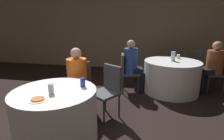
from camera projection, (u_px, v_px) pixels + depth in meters
name	position (u px, v px, depth m)	size (l,w,h in m)	color
wall_back	(119.00, 27.00, 5.87)	(16.00, 0.06, 2.80)	gray
table_near	(56.00, 116.00, 2.28)	(1.06, 1.06, 0.72)	white
table_far	(171.00, 76.00, 3.98)	(1.23, 1.23, 0.72)	white
chair_near_north	(79.00, 81.00, 3.13)	(0.42, 0.42, 0.87)	#47474C
chair_near_northeast	(109.00, 87.00, 2.87)	(0.56, 0.56, 0.87)	#47474C
chair_far_northeast	(193.00, 63.00, 4.57)	(0.56, 0.56, 0.87)	#47474C
chair_far_west	(126.00, 69.00, 3.94)	(0.47, 0.47, 0.87)	#47474C
chair_far_north	(175.00, 61.00, 4.85)	(0.47, 0.47, 0.87)	#47474C
chair_far_east	(218.00, 70.00, 3.90)	(0.46, 0.46, 0.87)	#47474C
person_blue_shirt	(134.00, 67.00, 3.93)	(0.49, 0.35, 1.18)	black
person_floral_shirt	(211.00, 67.00, 3.89)	(0.51, 0.39, 1.16)	black
person_orange_shirt	(76.00, 81.00, 2.97)	(0.35, 0.51, 1.14)	#33384C
pizza_plate_near	(38.00, 99.00, 1.91)	(0.21, 0.21, 0.02)	white
soda_can_blue	(83.00, 82.00, 2.30)	(0.07, 0.07, 0.12)	#1E38A5
soda_can_silver	(51.00, 89.00, 2.07)	(0.07, 0.07, 0.12)	silver
bottle_far	(173.00, 56.00, 3.86)	(0.09, 0.09, 0.21)	silver
cup_far	(178.00, 56.00, 4.14)	(0.07, 0.07, 0.10)	silver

